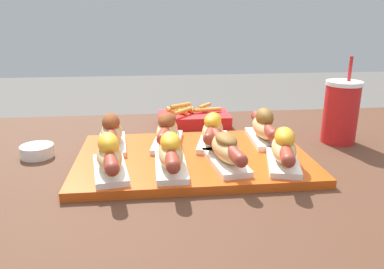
{
  "coord_description": "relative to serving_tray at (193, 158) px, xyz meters",
  "views": [
    {
      "loc": [
        -0.14,
        -0.76,
        1.05
      ],
      "look_at": [
        -0.05,
        0.02,
        0.8
      ],
      "focal_mm": 35.0,
      "sensor_mm": 36.0,
      "label": 1
    }
  ],
  "objects": [
    {
      "name": "hot_dog_1",
      "position": [
        -0.05,
        -0.08,
        0.04
      ],
      "size": [
        0.06,
        0.2,
        0.08
      ],
      "color": "white",
      "rests_on": "serving_tray"
    },
    {
      "name": "serving_tray",
      "position": [
        0.0,
        0.0,
        0.0
      ],
      "size": [
        0.5,
        0.33,
        0.02
      ],
      "color": "#CC4C14",
      "rests_on": "patio_table"
    },
    {
      "name": "sauce_bowl",
      "position": [
        -0.35,
        0.07,
        0.01
      ],
      "size": [
        0.07,
        0.07,
        0.03
      ],
      "color": "white",
      "rests_on": "patio_table"
    },
    {
      "name": "fries_basket",
      "position": [
        0.03,
        0.29,
        0.01
      ],
      "size": [
        0.2,
        0.12,
        0.06
      ],
      "color": "red",
      "rests_on": "patio_table"
    },
    {
      "name": "hot_dog_7",
      "position": [
        0.18,
        0.07,
        0.04
      ],
      "size": [
        0.07,
        0.2,
        0.08
      ],
      "color": "white",
      "rests_on": "serving_tray"
    },
    {
      "name": "hot_dog_2",
      "position": [
        0.06,
        -0.06,
        0.04
      ],
      "size": [
        0.08,
        0.19,
        0.07
      ],
      "color": "white",
      "rests_on": "serving_tray"
    },
    {
      "name": "hot_dog_4",
      "position": [
        -0.18,
        0.07,
        0.04
      ],
      "size": [
        0.07,
        0.19,
        0.08
      ],
      "color": "white",
      "rests_on": "serving_tray"
    },
    {
      "name": "hot_dog_0",
      "position": [
        -0.17,
        -0.08,
        0.04
      ],
      "size": [
        0.08,
        0.19,
        0.08
      ],
      "color": "white",
      "rests_on": "serving_tray"
    },
    {
      "name": "hot_dog_3",
      "position": [
        0.18,
        -0.08,
        0.04
      ],
      "size": [
        0.1,
        0.19,
        0.08
      ],
      "color": "white",
      "rests_on": "serving_tray"
    },
    {
      "name": "hot_dog_5",
      "position": [
        -0.05,
        0.07,
        0.04
      ],
      "size": [
        0.08,
        0.19,
        0.08
      ],
      "color": "white",
      "rests_on": "serving_tray"
    },
    {
      "name": "drink_cup",
      "position": [
        0.38,
        0.1,
        0.07
      ],
      "size": [
        0.09,
        0.09,
        0.22
      ],
      "color": "red",
      "rests_on": "patio_table"
    },
    {
      "name": "hot_dog_6",
      "position": [
        0.05,
        0.06,
        0.04
      ],
      "size": [
        0.1,
        0.19,
        0.08
      ],
      "color": "white",
      "rests_on": "serving_tray"
    }
  ]
}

